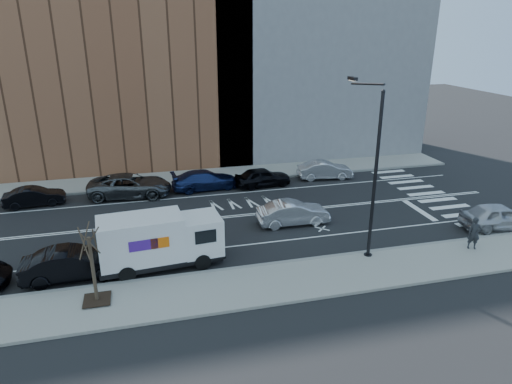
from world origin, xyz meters
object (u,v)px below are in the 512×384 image
fedex_van (160,240)px  far_parked_b (34,197)px  pedestrian (474,233)px  driving_sedan (293,213)px  near_parked_front (499,216)px

fedex_van → far_parked_b: bearing=121.5°
pedestrian → far_parked_b: bearing=173.5°
fedex_van → far_parked_b: (-8.11, 10.94, -0.86)m
fedex_van → driving_sedan: (8.42, 3.49, -0.77)m
driving_sedan → near_parked_front: size_ratio=0.97×
fedex_van → far_parked_b: fedex_van is taller
near_parked_front → pedestrian: size_ratio=2.57×
fedex_van → pedestrian: size_ratio=3.53×
fedex_van → far_parked_b: 13.65m
driving_sedan → pedestrian: bearing=-124.4°
pedestrian → fedex_van: bearing=-166.7°
driving_sedan → pedestrian: 10.47m
far_parked_b → driving_sedan: driving_sedan is taller
far_parked_b → pedestrian: size_ratio=2.19×
near_parked_front → pedestrian: 4.23m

